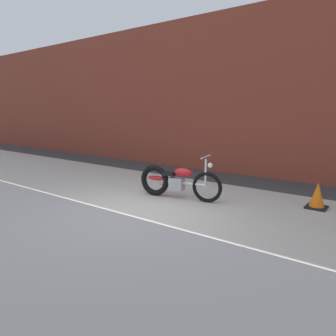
# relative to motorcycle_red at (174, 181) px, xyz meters

# --- Properties ---
(ground_plane) EXTENTS (80.00, 80.00, 0.00)m
(ground_plane) POSITION_rel_motorcycle_red_xyz_m (0.02, -1.55, -0.40)
(ground_plane) COLOR #38383A
(sidewalk_slab) EXTENTS (36.00, 3.50, 0.01)m
(sidewalk_slab) POSITION_rel_motorcycle_red_xyz_m (0.02, 0.20, -0.40)
(sidewalk_slab) COLOR #B2ADA3
(sidewalk_slab) RESTS_ON ground
(brick_building_wall) EXTENTS (36.00, 0.50, 4.97)m
(brick_building_wall) POSITION_rel_motorcycle_red_xyz_m (0.02, 3.65, 2.09)
(brick_building_wall) COLOR brown
(brick_building_wall) RESTS_ON ground
(motorcycle_red) EXTENTS (1.99, 0.65, 1.03)m
(motorcycle_red) POSITION_rel_motorcycle_red_xyz_m (0.00, 0.00, 0.00)
(motorcycle_red) COLOR black
(motorcycle_red) RESTS_ON ground
(traffic_cone) EXTENTS (0.40, 0.40, 0.55)m
(traffic_cone) POSITION_rel_motorcycle_red_xyz_m (2.82, 1.14, -0.15)
(traffic_cone) COLOR orange
(traffic_cone) RESTS_ON ground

